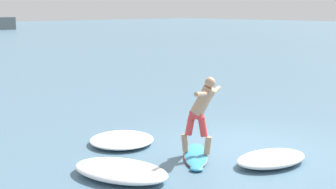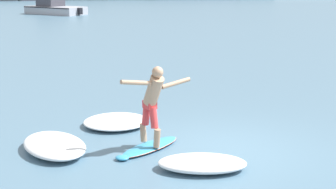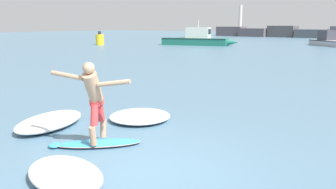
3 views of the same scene
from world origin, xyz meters
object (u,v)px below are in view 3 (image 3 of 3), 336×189
Objects in this scene: small_boat_offshore at (330,41)px; fishing_boat_near_jetty at (197,39)px; surfer at (94,95)px; channel_marker_buoy at (100,39)px; surfboard at (97,143)px.

fishing_boat_near_jetty is at bearing -148.39° from small_boat_offshore.
fishing_boat_near_jetty is 1.72× the size of small_boat_offshore.
surfer is 34.73m from channel_marker_buoy.
surfboard is at bearing -42.07° from channel_marker_buoy.
fishing_boat_near_jetty is at bearing 118.00° from surfboard.
channel_marker_buoy is (-25.77, 23.28, -0.43)m from surfer.
small_boat_offshore is (13.06, 8.03, -0.11)m from fishing_boat_near_jetty.
fishing_boat_near_jetty is 11.85m from channel_marker_buoy.
small_boat_offshore is (-2.83, 37.85, -0.50)m from surfer.
surfboard is 1.00× the size of channel_marker_buoy.
fishing_boat_near_jetty is 5.70× the size of channel_marker_buoy.
channel_marker_buoy is (-22.94, -14.58, 0.07)m from small_boat_offshore.
surfer is 1.03× the size of channel_marker_buoy.
surfer is 33.79m from fishing_boat_near_jetty.
small_boat_offshore is at bearing 31.61° from fishing_boat_near_jetty.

